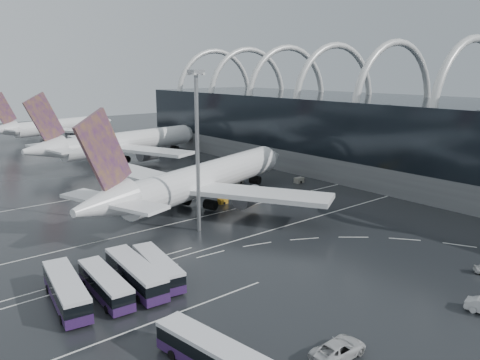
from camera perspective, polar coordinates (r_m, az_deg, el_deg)
ground at (r=80.76m, az=0.02°, el=-6.59°), size 420.00×420.00×0.00m
terminal at (r=135.96m, az=14.99°, el=5.88°), size 42.00×160.00×34.90m
lane_marking_near at (r=79.32m, az=0.94°, el=-6.97°), size 120.00×0.25×0.01m
lane_marking_mid at (r=89.85m, az=-4.87°, el=-4.54°), size 120.00×0.25×0.01m
lane_marking_far at (r=113.18m, az=-12.96°, el=-1.06°), size 120.00×0.25×0.01m
bus_bay_line_south at (r=56.25m, az=-8.89°, el=-16.17°), size 28.00×0.25×0.01m
bus_bay_line_north at (r=69.16m, az=-15.80°, el=-10.66°), size 28.00×0.25×0.01m
airliner_main at (r=95.21m, az=-4.88°, el=-0.09°), size 63.13×54.71×21.89m
airliner_gate_b at (r=147.49m, az=-14.24°, el=4.35°), size 62.64×55.65×21.78m
airliner_gate_c at (r=202.66m, az=-21.64°, el=6.03°), size 54.01×49.10×19.50m
bus_row_near_a at (r=61.04m, az=-20.43°, el=-12.47°), size 5.00×13.91×3.35m
bus_row_near_b at (r=61.49m, az=-16.11°, el=-12.10°), size 3.67×12.60×3.06m
bus_row_near_c at (r=63.06m, az=-12.62°, el=-11.05°), size 4.15×13.92×3.38m
bus_row_near_d at (r=64.65m, az=-9.98°, el=-10.45°), size 4.72×12.79×3.08m
bus_row_far_a at (r=46.51m, az=-3.42°, el=-20.41°), size 4.84×13.20×3.18m
van_curve_a at (r=49.62m, az=11.91°, el=-19.52°), size 6.29×2.92×1.75m
floodlight_mast at (r=78.77m, az=-5.25°, el=5.81°), size 2.11×2.11×27.48m
gse_cart_belly_a at (r=101.83m, az=1.46°, el=-1.96°), size 2.35×1.39×1.28m
gse_cart_belly_b at (r=115.91m, az=-0.04°, el=-0.12°), size 1.87×1.11×1.02m
gse_cart_belly_c at (r=98.37m, az=-2.11°, el=-2.57°), size 2.01×1.19×1.10m
gse_cart_belly_d at (r=117.08m, az=7.21°, el=-0.02°), size 2.38×1.40×1.30m
gse_cart_belly_e at (r=114.81m, az=-4.97°, el=-0.24°), size 2.29×1.35×1.25m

